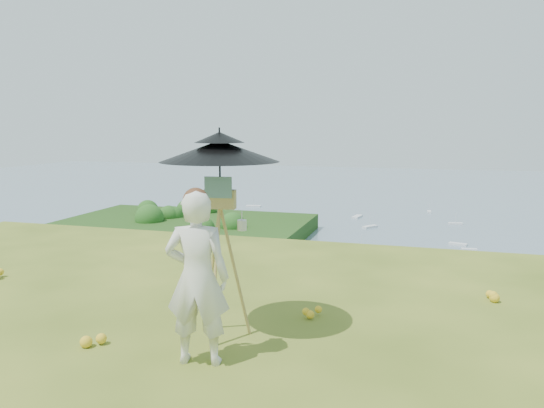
% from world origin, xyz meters
% --- Properties ---
extents(shoreline_tier, '(170.00, 28.00, 8.00)m').
position_xyz_m(shoreline_tier, '(0.00, 75.00, -36.00)').
color(shoreline_tier, '#686053').
rests_on(shoreline_tier, bay_water).
extents(bay_water, '(700.00, 700.00, 0.00)m').
position_xyz_m(bay_water, '(0.00, 240.00, -34.00)').
color(bay_water, slate).
rests_on(bay_water, ground).
extents(peninsula, '(90.00, 60.00, 12.00)m').
position_xyz_m(peninsula, '(-75.00, 155.00, -29.00)').
color(peninsula, '#19370F').
rests_on(peninsula, bay_water).
extents(slope_trees, '(110.00, 50.00, 6.00)m').
position_xyz_m(slope_trees, '(0.00, 35.00, -15.00)').
color(slope_trees, '#1E5319').
rests_on(slope_trees, forest_slope).
extents(harbor_town, '(110.00, 22.00, 5.00)m').
position_xyz_m(harbor_town, '(0.00, 75.00, -29.50)').
color(harbor_town, silver).
rests_on(harbor_town, shoreline_tier).
extents(moored_boats, '(140.00, 140.00, 0.70)m').
position_xyz_m(moored_boats, '(-12.50, 161.00, -33.65)').
color(moored_boats, silver).
rests_on(moored_boats, bay_water).
extents(painter, '(0.63, 0.48, 1.56)m').
position_xyz_m(painter, '(0.06, 1.75, 0.78)').
color(painter, beige).
rests_on(painter, ground).
extents(field_easel, '(0.69, 0.69, 1.62)m').
position_xyz_m(field_easel, '(0.03, 2.36, 0.81)').
color(field_easel, '#AD8B48').
rests_on(field_easel, ground).
extents(sun_umbrella, '(1.33, 1.33, 0.75)m').
position_xyz_m(sun_umbrella, '(0.03, 2.39, 1.71)').
color(sun_umbrella, black).
rests_on(sun_umbrella, field_easel).
extents(painter_cap, '(0.27, 0.30, 0.10)m').
position_xyz_m(painter_cap, '(0.06, 1.75, 1.51)').
color(painter_cap, '#C46B71').
rests_on(painter_cap, painter).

